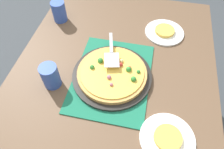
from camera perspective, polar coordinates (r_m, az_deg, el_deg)
ground_plane at (r=1.68m, az=0.00°, el=-15.96°), size 8.00×8.00×0.00m
dining_table at (r=1.11m, az=0.00°, el=-4.02°), size 1.40×1.00×0.75m
placemat at (r=1.01m, az=0.00°, el=-0.58°), size 0.48×0.36×0.01m
pizza_pan at (r=1.00m, az=0.00°, el=-0.24°), size 0.38×0.38×0.01m
pizza at (r=0.99m, az=0.05°, el=0.48°), size 0.33×0.33×0.05m
plate_near_left at (r=0.89m, az=14.77°, el=-16.54°), size 0.22×0.22×0.01m
plate_far_right at (r=1.26m, az=14.03°, el=11.07°), size 0.22×0.22×0.01m
served_slice_left at (r=0.88m, az=14.95°, el=-16.24°), size 0.11×0.11×0.02m
served_slice_right at (r=1.25m, az=14.15°, el=11.51°), size 0.11×0.11×0.02m
cup_near at (r=1.32m, az=-14.18°, el=16.28°), size 0.08×0.08×0.12m
cup_far at (r=0.98m, az=-16.39°, el=-0.40°), size 0.08×0.08×0.12m
pizza_server at (r=1.02m, az=-0.16°, el=6.00°), size 0.23×0.10×0.01m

